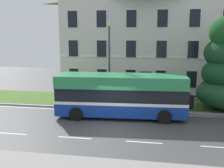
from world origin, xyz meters
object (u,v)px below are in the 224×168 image
(georgian_townhouse, at_px, (148,33))
(street_lamp_post, at_px, (109,58))
(litter_bin, at_px, (191,102))
(single_decker_bus, at_px, (121,95))

(georgian_townhouse, relative_size, street_lamp_post, 2.60)
(litter_bin, bearing_deg, georgian_townhouse, 111.93)
(georgian_townhouse, bearing_deg, street_lamp_post, -106.70)
(street_lamp_post, relative_size, litter_bin, 6.34)
(single_decker_bus, xyz_separation_m, litter_bin, (5.15, 2.62, -0.95))
(litter_bin, bearing_deg, single_decker_bus, -153.01)
(georgian_townhouse, relative_size, single_decker_bus, 1.89)
(single_decker_bus, relative_size, litter_bin, 8.72)
(georgian_townhouse, relative_size, litter_bin, 16.50)
(georgian_townhouse, xyz_separation_m, street_lamp_post, (-2.75, -9.18, -1.97))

